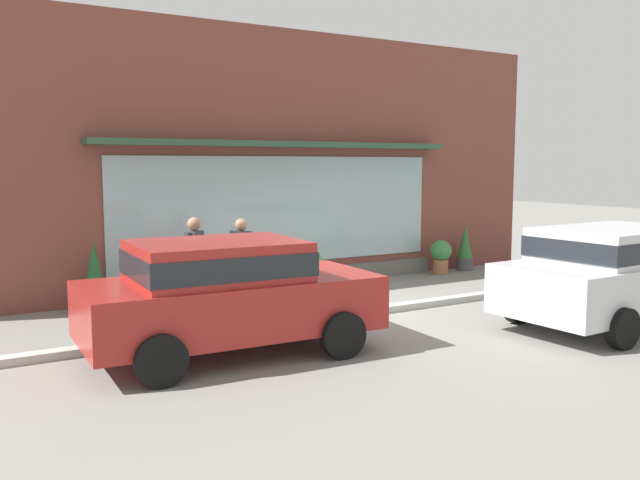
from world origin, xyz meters
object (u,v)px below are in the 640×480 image
potted_plant_doorstep (310,268)px  potted_plant_corner_tall (274,277)px  parked_car_red (226,290)px  potted_plant_trailing_edge (95,277)px  parked_car_silver (619,270)px  pedestrian_with_handbag (241,257)px  potted_plant_window_right (441,255)px  fire_hydrant (281,283)px  potted_plant_by_entrance (186,282)px  pedestrian_passerby (195,259)px  potted_plant_window_left (465,249)px

potted_plant_doorstep → potted_plant_corner_tall: bearing=-161.6°
parked_car_red → potted_plant_trailing_edge: size_ratio=3.26×
parked_car_silver → parked_car_red: bearing=162.8°
parked_car_red → potted_plant_doorstep: parked_car_red is taller
pedestrian_with_handbag → parked_car_silver: (4.88, -4.23, -0.06)m
parked_car_red → potted_plant_window_right: (7.14, 3.72, -0.44)m
fire_hydrant → parked_car_red: size_ratio=0.23×
pedestrian_with_handbag → parked_car_red: (-1.37, -2.56, -0.06)m
potted_plant_window_right → potted_plant_by_entrance: potted_plant_window_right is taller
potted_plant_trailing_edge → potted_plant_doorstep: 4.56m
potted_plant_by_entrance → potted_plant_window_right: bearing=-1.0°
potted_plant_window_right → potted_plant_corner_tall: bearing=-178.3°
parked_car_red → pedestrian_with_handbag: bearing=64.3°
pedestrian_passerby → potted_plant_by_entrance: pedestrian_passerby is taller
potted_plant_trailing_edge → pedestrian_with_handbag: bearing=-29.7°
parked_car_silver → pedestrian_with_handbag: bearing=136.8°
pedestrian_passerby → potted_plant_by_entrance: 1.69m
parked_car_silver → potted_plant_window_left: bearing=69.7°
fire_hydrant → pedestrian_with_handbag: pedestrian_with_handbag is taller
parked_car_silver → potted_plant_window_left: size_ratio=4.00×
pedestrian_passerby → potted_plant_corner_tall: size_ratio=2.35×
parked_car_silver → potted_plant_window_right: size_ratio=5.48×
pedestrian_with_handbag → potted_plant_trailing_edge: pedestrian_with_handbag is taller
potted_plant_window_right → potted_plant_trailing_edge: bearing=179.0°
parked_car_red → potted_plant_trailing_edge: parked_car_red is taller
pedestrian_passerby → potted_plant_window_right: 6.90m
pedestrian_with_handbag → potted_plant_window_left: size_ratio=1.48×
potted_plant_trailing_edge → parked_car_silver: bearing=-37.7°
parked_car_red → potted_plant_doorstep: bearing=49.8°
fire_hydrant → potted_plant_window_left: bearing=14.5°
pedestrian_passerby → potted_plant_doorstep: bearing=166.6°
potted_plant_window_left → pedestrian_passerby: bearing=-168.5°
potted_plant_window_left → fire_hydrant: bearing=-165.5°
potted_plant_window_left → potted_plant_doorstep: bearing=179.2°
fire_hydrant → potted_plant_window_left: 6.18m
potted_plant_doorstep → parked_car_silver: bearing=-65.0°
potted_plant_by_entrance → pedestrian_with_handbag: bearing=-65.6°
fire_hydrant → pedestrian_passerby: (-1.66, -0.02, 0.57)m
potted_plant_window_right → potted_plant_by_entrance: size_ratio=1.13×
fire_hydrant → potted_plant_doorstep: size_ratio=1.19×
pedestrian_with_handbag → parked_car_silver: bearing=-159.8°
parked_car_red → potted_plant_by_entrance: (0.79, 3.83, -0.54)m
parked_car_silver → potted_plant_doorstep: parked_car_silver is taller
fire_hydrant → pedestrian_with_handbag: (-0.70, 0.23, 0.51)m
pedestrian_with_handbag → potted_plant_by_entrance: (-0.58, 1.27, -0.60)m
pedestrian_with_handbag → pedestrian_passerby: size_ratio=0.96×
parked_car_silver → potted_plant_corner_tall: 6.44m
potted_plant_window_right → potted_plant_doorstep: (-3.51, 0.22, -0.06)m
potted_plant_corner_tall → pedestrian_with_handbag: bearing=-139.7°
parked_car_red → potted_plant_corner_tall: size_ratio=5.52×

